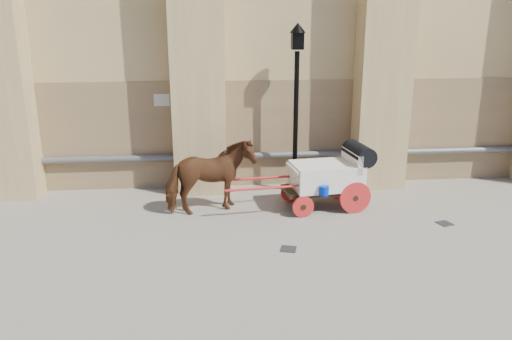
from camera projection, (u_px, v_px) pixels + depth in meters
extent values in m
plane|color=gray|center=(247.00, 243.00, 10.61)|extent=(90.00, 90.00, 0.00)
cube|color=#916F4A|center=(305.00, 132.00, 14.34)|extent=(44.00, 0.35, 3.00)
cylinder|color=#59595B|center=(306.00, 154.00, 14.25)|extent=(42.00, 0.18, 0.18)
cube|color=beige|center=(162.00, 100.00, 13.51)|extent=(0.42, 0.04, 0.32)
imported|color=brown|center=(210.00, 177.00, 12.12)|extent=(2.33, 1.59, 1.80)
cube|color=black|center=(322.00, 189.00, 12.55)|extent=(2.04, 1.10, 0.11)
cube|color=white|center=(326.00, 175.00, 12.47)|extent=(1.80, 1.29, 0.62)
cube|color=white|center=(352.00, 160.00, 12.50)|extent=(0.26, 1.12, 0.49)
cube|color=white|center=(297.00, 169.00, 12.25)|extent=(0.42, 1.00, 0.09)
cylinder|color=black|center=(359.00, 153.00, 12.48)|extent=(0.62, 1.16, 0.50)
cylinder|color=red|center=(355.00, 198.00, 12.19)|extent=(0.80, 0.14, 0.80)
cylinder|color=red|center=(339.00, 184.00, 13.22)|extent=(0.80, 0.14, 0.80)
cylinder|color=red|center=(303.00, 207.00, 11.96)|extent=(0.53, 0.11, 0.53)
cylinder|color=red|center=(291.00, 192.00, 12.99)|extent=(0.53, 0.11, 0.53)
cylinder|color=red|center=(270.00, 188.00, 11.81)|extent=(2.12, 0.30, 0.06)
cylinder|color=red|center=(262.00, 178.00, 12.56)|extent=(2.12, 0.30, 0.06)
cylinder|color=#0029C6|center=(324.00, 191.00, 11.88)|extent=(0.23, 0.23, 0.23)
cylinder|color=black|center=(296.00, 124.00, 13.38)|extent=(0.13, 0.13, 3.81)
cone|color=black|center=(294.00, 184.00, 13.86)|extent=(0.38, 0.38, 0.38)
cube|color=black|center=(297.00, 41.00, 12.77)|extent=(0.30, 0.30, 0.44)
cone|color=black|center=(298.00, 28.00, 12.68)|extent=(0.42, 0.42, 0.25)
cube|color=black|center=(288.00, 249.00, 10.32)|extent=(0.39, 0.39, 0.01)
cube|color=black|center=(445.00, 223.00, 11.65)|extent=(0.40, 0.40, 0.01)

